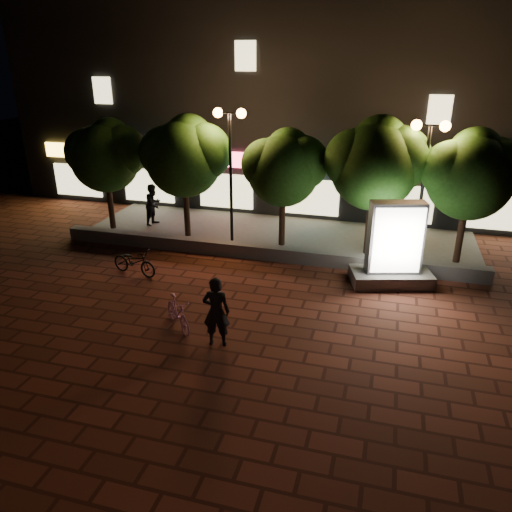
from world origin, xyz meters
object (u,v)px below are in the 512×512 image
(scooter_parked, at_px, (134,262))
(tree_right, at_px, (376,161))
(tree_far_left, at_px, (107,153))
(scooter_pink, at_px, (178,313))
(rider, at_px, (216,312))
(tree_far_right, at_px, (472,172))
(street_lamp_left, at_px, (230,142))
(tree_left, at_px, (185,154))
(ad_kiosk, at_px, (394,252))
(street_lamp_right, at_px, (427,155))
(pedestrian, at_px, (154,204))
(tree_mid, at_px, (285,166))

(scooter_parked, bearing_deg, tree_right, -50.20)
(tree_far_left, relative_size, scooter_pink, 2.97)
(tree_far_left, relative_size, rider, 2.40)
(tree_far_right, height_order, rider, tree_far_right)
(tree_right, distance_m, scooter_pink, 8.96)
(street_lamp_left, height_order, scooter_pink, street_lamp_left)
(tree_left, bearing_deg, ad_kiosk, -16.31)
(tree_far_right, xyz_separation_m, scooter_pink, (-7.93, -6.95, -2.90))
(street_lamp_right, relative_size, pedestrian, 2.75)
(tree_far_right, bearing_deg, tree_right, 180.00)
(scooter_pink, bearing_deg, tree_right, 10.08)
(tree_left, height_order, tree_far_right, tree_left)
(rider, xyz_separation_m, pedestrian, (-5.92, 8.32, 0.02))
(tree_mid, height_order, scooter_pink, tree_mid)
(tree_far_left, height_order, street_lamp_left, street_lamp_left)
(tree_right, height_order, scooter_parked, tree_right)
(tree_far_left, height_order, tree_left, tree_left)
(street_lamp_left, bearing_deg, rider, -74.85)
(ad_kiosk, xyz_separation_m, scooter_pink, (-5.61, -4.55, -0.66))
(street_lamp_left, xyz_separation_m, ad_kiosk, (6.23, -2.13, -2.90))
(street_lamp_right, distance_m, scooter_parked, 10.60)
(pedestrian, bearing_deg, tree_right, -85.62)
(tree_right, bearing_deg, rider, -114.69)
(tree_right, xyz_separation_m, pedestrian, (-9.33, 0.89, -2.58))
(tree_far_right, relative_size, street_lamp_right, 0.96)
(tree_far_left, height_order, tree_far_right, tree_far_right)
(tree_mid, relative_size, street_lamp_right, 0.90)
(tree_left, height_order, street_lamp_right, street_lamp_right)
(tree_left, distance_m, ad_kiosk, 8.83)
(street_lamp_right, relative_size, scooter_parked, 2.79)
(tree_mid, relative_size, pedestrian, 2.49)
(tree_mid, xyz_separation_m, tree_far_right, (6.50, 0.00, 0.15))
(street_lamp_left, xyz_separation_m, pedestrian, (-3.98, 1.16, -3.04))
(street_lamp_left, height_order, rider, street_lamp_left)
(street_lamp_left, bearing_deg, scooter_pink, -84.65)
(scooter_pink, relative_size, pedestrian, 0.86)
(street_lamp_left, relative_size, scooter_parked, 2.90)
(tree_right, distance_m, street_lamp_right, 1.70)
(tree_far_right, bearing_deg, street_lamp_right, -170.39)
(ad_kiosk, xyz_separation_m, scooter_parked, (-8.53, -1.63, -0.66))
(ad_kiosk, distance_m, scooter_parked, 8.71)
(tree_left, xyz_separation_m, pedestrian, (-2.03, 0.89, -2.46))
(street_lamp_left, xyz_separation_m, scooter_pink, (0.63, -6.68, -3.56))
(street_lamp_left, bearing_deg, ad_kiosk, -18.86)
(tree_mid, xyz_separation_m, street_lamp_right, (4.95, -0.26, 0.68))
(ad_kiosk, bearing_deg, rider, -130.44)
(tree_right, bearing_deg, scooter_pink, -124.25)
(pedestrian, bearing_deg, ad_kiosk, -97.99)
(tree_far_left, height_order, tree_mid, tree_far_left)
(street_lamp_right, height_order, ad_kiosk, street_lamp_right)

